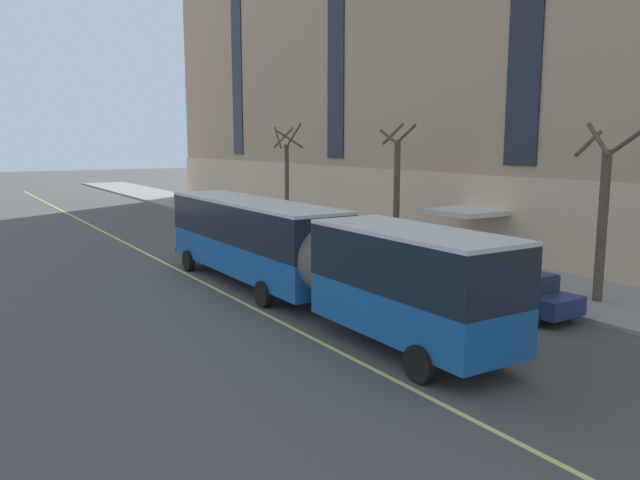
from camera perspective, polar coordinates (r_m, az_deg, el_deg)
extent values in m
plane|color=#4C4947|center=(18.49, 10.56, -10.59)|extent=(260.00, 260.00, 0.00)
cube|color=gray|center=(27.56, 21.63, -4.39)|extent=(5.99, 160.00, 0.15)
cube|color=silver|center=(32.82, 13.20, 2.54)|extent=(3.20, 3.40, 0.24)
cube|color=#1E232B|center=(60.23, -7.68, 18.45)|extent=(0.10, 2.00, 22.29)
cube|color=#19569E|center=(27.11, -6.27, -1.41)|extent=(2.64, 12.12, 1.32)
cube|color=black|center=(26.89, -6.32, 1.67)|extent=(2.66, 12.12, 1.61)
cube|color=silver|center=(26.79, -6.36, 3.51)|extent=(2.67, 12.12, 0.12)
cube|color=#19232D|center=(32.45, -11.04, 2.52)|extent=(2.38, 0.09, 1.21)
cube|color=orange|center=(32.39, -11.08, 3.91)|extent=(1.81, 0.07, 0.28)
cube|color=black|center=(32.73, -10.95, -0.73)|extent=(2.54, 0.13, 0.24)
cube|color=white|center=(32.38, -12.46, -0.43)|extent=(0.28, 0.06, 0.18)
cube|color=white|center=(33.02, -9.50, -0.16)|extent=(0.28, 0.06, 0.18)
cylinder|color=#595651|center=(21.36, 1.44, -1.97)|extent=(2.46, 1.01, 2.46)
cube|color=#19569E|center=(18.47, 8.29, -6.39)|extent=(2.62, 6.93, 1.32)
cube|color=black|center=(18.13, 8.39, -1.92)|extent=(2.63, 6.93, 1.61)
cube|color=silver|center=(17.99, 8.46, 0.80)|extent=(2.65, 6.93, 0.12)
cylinder|color=black|center=(30.60, -11.92, -1.85)|extent=(0.30, 1.00, 1.00)
cylinder|color=black|center=(31.57, -7.51, -1.40)|extent=(0.30, 1.00, 1.00)
cylinder|color=black|center=(23.53, -5.18, -4.94)|extent=(0.30, 1.00, 1.00)
cylinder|color=black|center=(24.78, 0.17, -4.19)|extent=(0.30, 1.00, 1.00)
cylinder|color=black|center=(16.52, 9.10, -11.12)|extent=(0.30, 1.00, 1.00)
cylinder|color=black|center=(18.26, 15.31, -9.36)|extent=(0.30, 1.00, 1.00)
cube|color=navy|center=(48.38, -10.40, 2.30)|extent=(1.85, 4.67, 0.64)
cube|color=#232D38|center=(48.10, -10.32, 2.98)|extent=(1.60, 2.11, 0.56)
cube|color=navy|center=(48.07, -10.33, 3.34)|extent=(1.57, 2.02, 0.04)
cylinder|color=black|center=(49.46, -11.94, 2.02)|extent=(0.23, 0.64, 0.64)
cylinder|color=black|center=(50.07, -10.04, 2.16)|extent=(0.23, 0.64, 0.64)
cylinder|color=black|center=(46.77, -10.76, 1.67)|extent=(0.23, 0.64, 0.64)
cylinder|color=black|center=(47.41, -8.77, 1.82)|extent=(0.23, 0.64, 0.64)
cube|color=navy|center=(23.63, 17.52, -4.92)|extent=(1.94, 4.49, 0.64)
cube|color=#232D38|center=(23.36, 18.01, -3.59)|extent=(1.63, 2.05, 0.56)
cube|color=navy|center=(23.30, 18.05, -2.87)|extent=(1.60, 1.96, 0.04)
cylinder|color=black|center=(23.91, 13.60, -5.38)|extent=(0.24, 0.65, 0.64)
cylinder|color=black|center=(25.19, 16.27, -4.76)|extent=(0.24, 0.65, 0.64)
cylinder|color=black|center=(22.24, 18.86, -6.70)|extent=(0.24, 0.65, 0.64)
cylinder|color=black|center=(23.61, 21.42, -5.94)|extent=(0.24, 0.65, 0.64)
cube|color=#B21E19|center=(31.40, 2.82, -1.13)|extent=(1.73, 4.69, 0.64)
cube|color=#232D38|center=(31.11, 3.07, -0.11)|extent=(1.52, 2.11, 0.56)
cube|color=#B21E19|center=(31.06, 3.08, 0.44)|extent=(1.49, 2.02, 0.04)
cylinder|color=black|center=(32.19, 0.10, -1.45)|extent=(0.22, 0.64, 0.64)
cylinder|color=black|center=(33.10, 2.59, -1.17)|extent=(0.22, 0.64, 0.64)
cylinder|color=black|center=(29.81, 3.06, -2.30)|extent=(0.22, 0.64, 0.64)
cylinder|color=black|center=(30.79, 5.65, -1.97)|extent=(0.22, 0.64, 0.64)
cube|color=silver|center=(38.54, -4.60, 0.74)|extent=(1.97, 4.49, 0.64)
cube|color=#232D38|center=(38.26, -4.47, 1.59)|extent=(1.68, 2.04, 0.56)
cube|color=silver|center=(38.23, -4.47, 2.03)|extent=(1.64, 1.95, 0.04)
cylinder|color=black|center=(39.45, -6.65, 0.43)|extent=(0.24, 0.65, 0.64)
cylinder|color=black|center=(40.20, -4.29, 0.62)|extent=(0.24, 0.65, 0.64)
cylinder|color=black|center=(36.98, -4.93, -0.12)|extent=(0.24, 0.65, 0.64)
cylinder|color=black|center=(37.78, -2.45, 0.10)|extent=(0.24, 0.65, 0.64)
cylinder|color=brown|center=(25.64, 24.39, 1.13)|extent=(0.36, 0.36, 5.71)
cylinder|color=brown|center=(26.06, 26.30, 8.10)|extent=(0.60, 1.85, 1.16)
cylinder|color=brown|center=(25.83, 23.34, 8.12)|extent=(1.63, 0.29, 1.00)
cylinder|color=brown|center=(25.08, 24.10, 8.40)|extent=(0.33, 1.13, 1.25)
cylinder|color=brown|center=(33.87, 7.02, 3.90)|extent=(0.34, 0.34, 6.07)
cylinder|color=brown|center=(34.26, 7.82, 9.53)|extent=(0.45, 1.40, 1.13)
cylinder|color=brown|center=(34.27, 6.70, 9.62)|extent=(1.28, 0.44, 1.19)
cylinder|color=brown|center=(33.28, 6.35, 9.33)|extent=(0.32, 1.36, 0.86)
cylinder|color=brown|center=(44.00, -3.05, 4.92)|extent=(0.30, 0.30, 5.78)
cylinder|color=brown|center=(44.41, -2.44, 9.52)|extent=(0.58, 1.50, 1.76)
cylinder|color=brown|center=(44.57, -3.35, 9.33)|extent=(1.50, 0.45, 1.50)
cylinder|color=brown|center=(43.69, -3.88, 9.34)|extent=(0.36, 1.37, 1.49)
cylinder|color=brown|center=(43.00, -2.75, 9.18)|extent=(1.90, 0.58, 1.26)
cylinder|color=red|center=(38.71, -1.72, 0.48)|extent=(0.24, 0.24, 0.55)
sphere|color=silver|center=(38.66, -1.72, 0.98)|extent=(0.20, 0.20, 0.20)
cylinder|color=silver|center=(38.63, -1.92, 0.54)|extent=(0.10, 0.09, 0.09)
cylinder|color=silver|center=(38.79, -1.51, 0.58)|extent=(0.10, 0.09, 0.09)
cube|color=#E0D66B|center=(19.57, 0.02, -9.31)|extent=(0.16, 140.00, 0.01)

